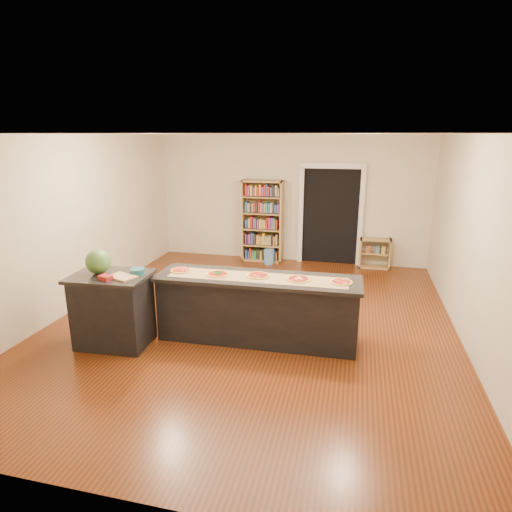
% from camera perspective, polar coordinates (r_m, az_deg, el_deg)
% --- Properties ---
extents(room, '(6.00, 7.00, 2.80)m').
position_cam_1_polar(room, '(6.24, -0.43, 3.04)').
color(room, beige).
rests_on(room, ground).
extents(doorway, '(1.40, 0.09, 2.21)m').
position_cam_1_polar(doorway, '(9.52, 9.93, 6.08)').
color(doorway, black).
rests_on(doorway, room).
extents(kitchen_island, '(2.80, 0.76, 0.92)m').
position_cam_1_polar(kitchen_island, '(5.98, 0.22, -6.97)').
color(kitchen_island, black).
rests_on(kitchen_island, ground).
extents(side_counter, '(1.01, 0.74, 1.00)m').
position_cam_1_polar(side_counter, '(6.15, -18.49, -6.77)').
color(side_counter, black).
rests_on(side_counter, ground).
extents(bookshelf, '(0.91, 0.32, 1.83)m').
position_cam_1_polar(bookshelf, '(9.61, 0.86, 4.65)').
color(bookshelf, tan).
rests_on(bookshelf, ground).
extents(low_shelf, '(0.65, 0.28, 0.65)m').
position_cam_1_polar(low_shelf, '(9.55, 15.56, 0.37)').
color(low_shelf, tan).
rests_on(low_shelf, ground).
extents(waste_bin, '(0.23, 0.23, 0.33)m').
position_cam_1_polar(waste_bin, '(9.52, 1.72, -0.09)').
color(waste_bin, '#5A92C9').
rests_on(waste_bin, ground).
extents(kraft_paper, '(2.44, 0.50, 0.00)m').
position_cam_1_polar(kraft_paper, '(5.80, 0.17, -2.87)').
color(kraft_paper, '#94784C').
rests_on(kraft_paper, kitchen_island).
extents(watermelon, '(0.33, 0.33, 0.33)m').
position_cam_1_polar(watermelon, '(6.04, -20.31, -0.71)').
color(watermelon, '#144214').
rests_on(watermelon, side_counter).
extents(cutting_board, '(0.42, 0.34, 0.02)m').
position_cam_1_polar(cutting_board, '(5.80, -17.46, -2.67)').
color(cutting_board, tan).
rests_on(cutting_board, side_counter).
extents(package_red, '(0.19, 0.16, 0.06)m').
position_cam_1_polar(package_red, '(5.78, -19.42, -2.74)').
color(package_red, maroon).
rests_on(package_red, side_counter).
extents(package_teal, '(0.19, 0.19, 0.07)m').
position_cam_1_polar(package_teal, '(5.89, -15.54, -1.99)').
color(package_teal, '#195966').
rests_on(package_teal, side_counter).
extents(pizza_a, '(0.28, 0.28, 0.02)m').
position_cam_1_polar(pizza_a, '(6.15, -9.98, -1.88)').
color(pizza_a, '#DAB254').
rests_on(pizza_a, kitchen_island).
extents(pizza_b, '(0.32, 0.32, 0.02)m').
position_cam_1_polar(pizza_b, '(5.92, -5.14, -2.40)').
color(pizza_b, '#DAB254').
rests_on(pizza_b, kitchen_island).
extents(pizza_c, '(0.31, 0.31, 0.02)m').
position_cam_1_polar(pizza_c, '(5.84, 0.28, -2.60)').
color(pizza_c, '#DAB254').
rests_on(pizza_c, kitchen_island).
extents(pizza_d, '(0.33, 0.33, 0.02)m').
position_cam_1_polar(pizza_d, '(5.73, 5.70, -3.07)').
color(pizza_d, '#DAB254').
rests_on(pizza_d, kitchen_island).
extents(pizza_e, '(0.30, 0.30, 0.02)m').
position_cam_1_polar(pizza_e, '(5.70, 11.30, -3.41)').
color(pizza_e, '#DAB254').
rests_on(pizza_e, kitchen_island).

